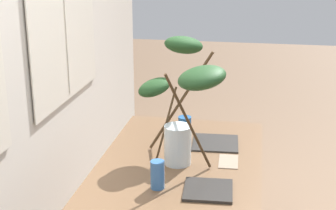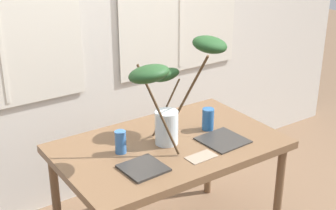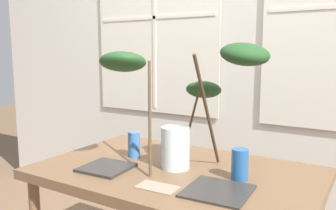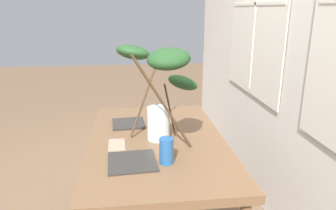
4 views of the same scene
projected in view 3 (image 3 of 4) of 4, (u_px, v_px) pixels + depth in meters
name	position (u px, v px, depth m)	size (l,w,h in m)	color
back_wall_with_windows	(244.00, 47.00, 2.35)	(4.83, 0.14, 2.62)	beige
dining_table	(176.00, 183.00, 1.68)	(1.31, 0.82, 0.73)	brown
vase_with_branches	(183.00, 94.00, 1.60)	(0.78, 0.54, 0.61)	silver
drinking_glass_blue_left	(134.00, 144.00, 1.86)	(0.06, 0.06, 0.13)	#386BAD
drinking_glass_blue_right	(240.00, 164.00, 1.52)	(0.07, 0.07, 0.14)	#235693
plate_square_left	(106.00, 168.00, 1.67)	(0.22, 0.22, 0.01)	#2D2B28
plate_square_right	(218.00, 191.00, 1.39)	(0.25, 0.25, 0.01)	#2D2B28
napkin_folded	(158.00, 187.00, 1.44)	(0.17, 0.10, 0.00)	gray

